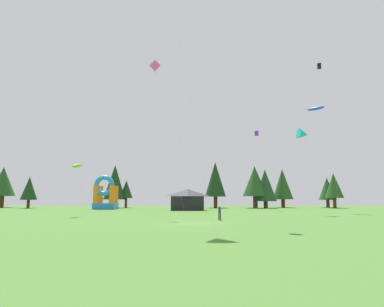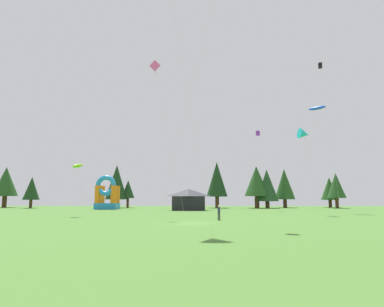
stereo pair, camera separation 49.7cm
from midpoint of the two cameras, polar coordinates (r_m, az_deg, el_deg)
name	(u,v)px [view 2 (the right image)]	position (r m, az deg, el deg)	size (l,w,h in m)	color
ground_plane	(191,223)	(32.87, 0.24, -11.84)	(120.00, 120.00, 0.00)	#47752D
kite_black_box	(320,66)	(57.90, 21.37, 13.72)	(2.00, 8.86, 23.51)	black
kite_blue_parafoil	(317,108)	(61.11, 20.86, 7.28)	(5.49, 5.27, 17.97)	blue
kite_pink_diamond	(155,68)	(46.93, -5.98, 14.44)	(4.89, 5.77, 20.68)	#EA599E
kite_lime_parafoil	(78,166)	(46.96, -18.71, -2.03)	(1.38, 3.91, 7.13)	#8CD826
kite_cyan_delta	(304,134)	(51.95, 18.88, 3.19)	(1.88, 4.46, 12.64)	#19B7CC
kite_purple_box	(258,133)	(65.42, 11.43, 3.38)	(2.83, 2.85, 15.11)	purple
person_near_camera	(219,211)	(36.67, 5.02, -9.84)	(0.31, 0.31, 1.61)	black
inflatable_orange_dome	(107,196)	(70.62, -14.17, -7.14)	(4.38, 4.21, 6.83)	#268CD8
festival_tent	(189,200)	(62.35, -0.35, -7.91)	(5.98, 3.53, 3.94)	black
tree_row_0	(6,182)	(89.37, -29.15, -4.25)	(5.58, 5.58, 9.42)	#4C331E
tree_row_1	(32,188)	(82.07, -25.63, -5.42)	(3.54, 3.54, 6.89)	#4C331E
tree_row_2	(117,182)	(78.07, -12.63, -4.83)	(4.96, 4.96, 9.73)	#4C331E
tree_row_3	(128,189)	(78.14, -10.73, -6.07)	(3.04, 3.04, 6.23)	#4C331E
tree_row_4	(217,179)	(76.02, 4.48, -4.45)	(4.75, 4.75, 10.38)	#4C331E
tree_row_5	(256,181)	(75.67, 11.18, -4.70)	(5.46, 5.46, 9.31)	#4C331E
tree_row_6	(267,185)	(76.05, 12.90, -5.33)	(4.91, 4.91, 8.56)	#4C331E
tree_row_7	(284,184)	(80.31, 15.73, -5.08)	(4.67, 4.67, 8.93)	#4C331E
tree_row_8	(336,186)	(80.21, 23.62, -5.07)	(3.98, 3.98, 7.72)	#4C331E
tree_row_9	(329,189)	(84.36, 22.65, -5.60)	(4.01, 4.01, 6.98)	#4C331E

